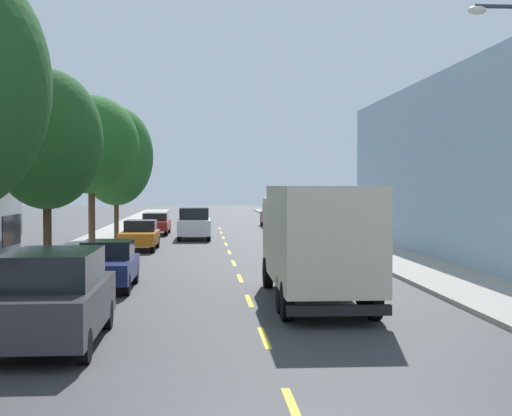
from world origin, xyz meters
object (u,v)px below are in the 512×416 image
street_tree_second (47,139)px  parked_sedan_red (156,223)px  parked_pickup_burgundy (274,216)px  parked_hatchback_navy (107,265)px  parked_suv_charcoal (54,297)px  moving_white_sedan (194,223)px  delivery_box_truck (316,236)px  parked_wagon_teal (331,241)px  street_tree_third (91,145)px  street_tree_farthest (116,156)px  parked_hatchback_orange (140,235)px

street_tree_second → parked_sedan_red: (1.98, 24.52, -4.02)m
parked_pickup_burgundy → parked_hatchback_navy: parked_pickup_burgundy is taller
parked_suv_charcoal → moving_white_sedan: (2.55, 29.15, 0.00)m
parked_suv_charcoal → parked_sedan_red: 33.78m
street_tree_second → delivery_box_truck: 9.78m
parked_suv_charcoal → parked_wagon_teal: 18.87m
street_tree_third → parked_pickup_burgundy: bearing=65.5°
street_tree_second → street_tree_farthest: bearing=90.0°
parked_wagon_teal → parked_hatchback_orange: bearing=149.4°
street_tree_third → moving_white_sedan: bearing=65.8°
parked_hatchback_orange → parked_suv_charcoal: bearing=-89.7°
delivery_box_truck → parked_wagon_teal: (2.57, 11.94, -1.06)m
parked_pickup_burgundy → parked_hatchback_navy: (-8.78, -34.61, -0.07)m
street_tree_second → parked_suv_charcoal: (2.05, -9.27, -3.78)m
parked_hatchback_orange → moving_white_sedan: (2.66, 7.20, 0.23)m
delivery_box_truck → parked_sedan_red: bearing=102.1°
parked_hatchback_orange → street_tree_second: bearing=-98.7°
parked_hatchback_navy → parked_wagon_teal: bearing=44.7°
street_tree_farthest → parked_hatchback_orange: 8.07m
parked_suv_charcoal → parked_pickup_burgundy: size_ratio=0.90×
street_tree_farthest → parked_suv_charcoal: 28.88m
parked_pickup_burgundy → moving_white_sedan: (-6.25, -13.56, 0.16)m
street_tree_farthest → parked_sedan_red: size_ratio=1.73×
parked_pickup_burgundy → parked_suv_charcoal: bearing=-101.6°
parked_suv_charcoal → parked_pickup_burgundy: (8.80, 42.72, -0.16)m
street_tree_third → delivery_box_truck: bearing=-59.8°
parked_wagon_teal → parked_suv_charcoal: bearing=-117.5°
street_tree_second → street_tree_third: street_tree_third is taller
street_tree_second → street_tree_farthest: street_tree_farthest is taller
street_tree_third → parked_pickup_burgundy: size_ratio=1.36×
street_tree_second → moving_white_sedan: bearing=77.0°
parked_pickup_burgundy → parked_sedan_red: 12.59m
street_tree_farthest → moving_white_sedan: size_ratio=1.63×
parked_suv_charcoal → street_tree_third: bearing=96.2°
street_tree_second → parked_pickup_burgundy: bearing=72.0°
street_tree_third → moving_white_sedan: size_ratio=1.52×
parked_hatchback_orange → street_tree_third: bearing=-122.4°
street_tree_third → parked_wagon_teal: street_tree_third is taller
delivery_box_truck → parked_hatchback_navy: delivery_box_truck is taller
parked_wagon_teal → parked_sedan_red: bearing=117.3°
street_tree_farthest → parked_suv_charcoal: bearing=-85.9°
parked_hatchback_navy → moving_white_sedan: 21.20m
parked_pickup_burgundy → moving_white_sedan: 14.93m
street_tree_second → parked_suv_charcoal: size_ratio=1.45×
moving_white_sedan → street_tree_third: bearing=-114.2°
street_tree_third → street_tree_farthest: size_ratio=0.93×
parked_hatchback_navy → parked_sedan_red: parked_hatchback_navy is taller
parked_hatchback_orange → moving_white_sedan: size_ratio=0.84×
street_tree_third → street_tree_farthest: bearing=90.0°
street_tree_farthest → parked_sedan_red: (1.98, 5.26, -4.26)m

